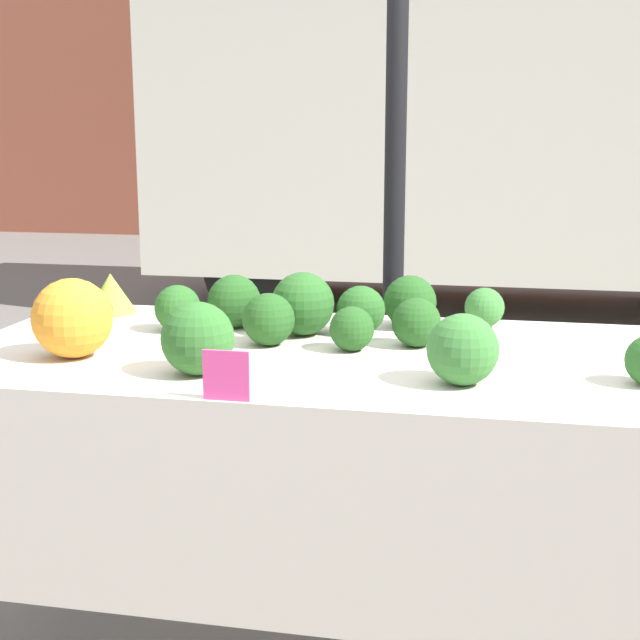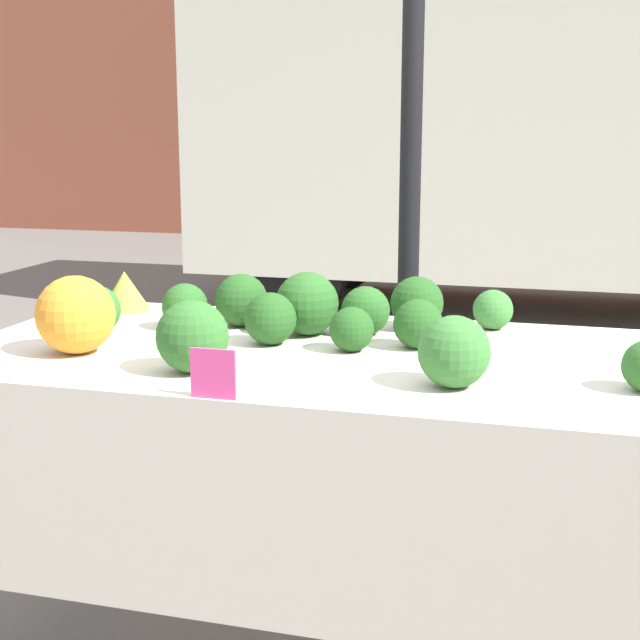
{
  "view_description": "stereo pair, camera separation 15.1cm",
  "coord_description": "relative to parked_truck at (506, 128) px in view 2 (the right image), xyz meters",
  "views": [
    {
      "loc": [
        0.44,
        -2.18,
        1.44
      ],
      "look_at": [
        0.0,
        0.0,
        0.97
      ],
      "focal_mm": 50.0,
      "sensor_mm": 36.0,
      "label": 1
    },
    {
      "loc": [
        0.59,
        -2.14,
        1.44
      ],
      "look_at": [
        0.0,
        0.0,
        0.97
      ],
      "focal_mm": 50.0,
      "sensor_mm": 36.0,
      "label": 2
    }
  ],
  "objects": [
    {
      "name": "broccoli_head_11",
      "position": [
        0.3,
        -4.75,
        -0.52
      ],
      "size": [
        0.11,
        0.11,
        0.11
      ],
      "color": "#387533",
      "rests_on": "market_table"
    },
    {
      "name": "orange_cauliflower",
      "position": [
        -0.69,
        -5.31,
        -0.48
      ],
      "size": [
        0.2,
        0.2,
        0.2
      ],
      "color": "orange",
      "rests_on": "market_table"
    },
    {
      "name": "broccoli_head_0",
      "position": [
        0.1,
        -4.8,
        -0.5
      ],
      "size": [
        0.15,
        0.15,
        0.15
      ],
      "color": "#23511E",
      "rests_on": "market_table"
    },
    {
      "name": "broccoli_head_7",
      "position": [
        -0.18,
        -4.95,
        -0.49
      ],
      "size": [
        0.18,
        0.18,
        0.18
      ],
      "color": "#285B23",
      "rests_on": "market_table"
    },
    {
      "name": "broccoli_head_6",
      "position": [
        0.27,
        -5.36,
        -0.5
      ],
      "size": [
        0.16,
        0.16,
        0.16
      ],
      "color": "#387533",
      "rests_on": "market_table"
    },
    {
      "name": "broccoli_head_12",
      "position": [
        -0.02,
        -5.1,
        -0.52
      ],
      "size": [
        0.12,
        0.12,
        0.12
      ],
      "color": "#23511E",
      "rests_on": "market_table"
    },
    {
      "name": "broccoli_head_3",
      "position": [
        -0.75,
        -5.1,
        -0.51
      ],
      "size": [
        0.14,
        0.14,
        0.14
      ],
      "color": "#2D6628",
      "rests_on": "market_table"
    },
    {
      "name": "market_table",
      "position": [
        -0.1,
        -5.19,
        -0.68
      ],
      "size": [
        1.88,
        0.96,
        0.89
      ],
      "color": "beige",
      "rests_on": "ground_plane"
    },
    {
      "name": "broccoli_head_4",
      "position": [
        -0.03,
        -4.91,
        -0.51
      ],
      "size": [
        0.14,
        0.14,
        0.14
      ],
      "color": "#285B23",
      "rests_on": "market_table"
    },
    {
      "name": "broccoli_head_1",
      "position": [
        -0.25,
        -5.09,
        -0.51
      ],
      "size": [
        0.14,
        0.14,
        0.14
      ],
      "color": "#23511E",
      "rests_on": "market_table"
    },
    {
      "name": "broccoli_head_2",
      "position": [
        0.14,
        -5.03,
        -0.51
      ],
      "size": [
        0.13,
        0.13,
        0.13
      ],
      "color": "#23511E",
      "rests_on": "market_table"
    },
    {
      "name": "broccoli_head_8",
      "position": [
        -0.4,
        -4.9,
        -0.5
      ],
      "size": [
        0.15,
        0.15,
        0.15
      ],
      "color": "#23511E",
      "rests_on": "market_table"
    },
    {
      "name": "tent_pole",
      "position": [
        -0.01,
        -4.36,
        -0.16
      ],
      "size": [
        0.07,
        0.07,
        2.61
      ],
      "color": "black",
      "rests_on": "ground_plane"
    },
    {
      "name": "broccoli_head_5",
      "position": [
        -0.33,
        -5.4,
        -0.49
      ],
      "size": [
        0.17,
        0.17,
        0.17
      ],
      "color": "#2D6628",
      "rests_on": "market_table"
    },
    {
      "name": "parked_truck",
      "position": [
        0.0,
        0.0,
        0.0
      ],
      "size": [
        5.02,
        1.9,
        2.74
      ],
      "color": "silver",
      "rests_on": "ground_plane"
    },
    {
      "name": "romanesco_head",
      "position": [
        -0.83,
        -4.77,
        -0.51
      ],
      "size": [
        0.15,
        0.15,
        0.12
      ],
      "color": "#93B238",
      "rests_on": "market_table"
    },
    {
      "name": "price_sign",
      "position": [
        -0.21,
        -5.58,
        -0.52
      ],
      "size": [
        0.1,
        0.01,
        0.11
      ],
      "color": "#EF4793",
      "rests_on": "market_table"
    },
    {
      "name": "broccoli_head_9",
      "position": [
        -0.54,
        -4.97,
        -0.51
      ],
      "size": [
        0.13,
        0.13,
        0.13
      ],
      "color": "#285B23",
      "rests_on": "market_table"
    },
    {
      "name": "building_facade",
      "position": [
        -0.1,
        4.75,
        0.88
      ],
      "size": [
        16.0,
        0.6,
        4.69
      ],
      "color": "brown",
      "rests_on": "ground_plane"
    }
  ]
}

